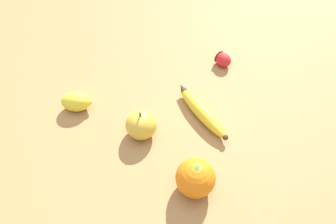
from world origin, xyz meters
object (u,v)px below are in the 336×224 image
banana (202,111)px  apple (140,124)px  strawberry (222,59)px  orange (195,178)px  lemon (76,102)px

banana → apple: (-0.13, -0.11, 0.02)m
banana → strawberry: (-0.01, 0.22, 0.00)m
orange → apple: 0.20m
banana → orange: bearing=139.7°
orange → strawberry: bearing=98.2°
apple → lemon: apple is taller
orange → apple: bearing=153.0°
strawberry → lemon: (-0.31, -0.32, 0.01)m
strawberry → apple: apple is taller
banana → orange: (0.05, -0.20, 0.03)m
strawberry → apple: 0.35m
lemon → apple: bearing=-2.9°
orange → banana: bearing=104.3°
banana → lemon: lemon is taller
orange → lemon: size_ratio=0.97×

